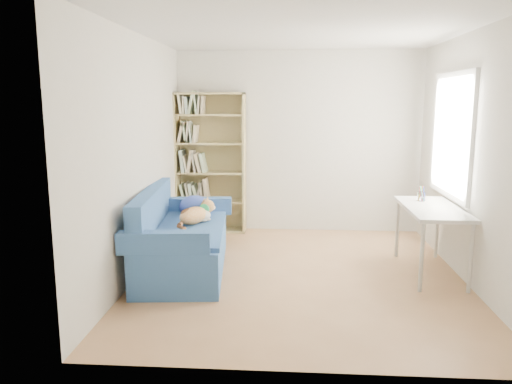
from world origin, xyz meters
TOP-DOWN VIEW (x-y plane):
  - ground at (0.00, 0.00)m, footprint 4.00×4.00m
  - room_shell at (0.10, 0.03)m, footprint 3.54×4.04m
  - sofa at (-1.33, 0.11)m, footprint 1.05×1.94m
  - bookshelf at (-1.25, 1.83)m, footprint 1.00×0.31m
  - desk at (1.44, 0.18)m, footprint 0.57×1.25m
  - pen_cup at (1.40, 0.51)m, footprint 0.09×0.09m

SIDE VIEW (x-z plane):
  - ground at x=0.00m, z-range 0.00..0.00m
  - sofa at x=-1.33m, z-range -0.11..0.81m
  - desk at x=1.44m, z-range 0.30..1.05m
  - pen_cup at x=1.40m, z-range 0.73..0.91m
  - bookshelf at x=-1.25m, z-range -0.08..1.92m
  - room_shell at x=0.10m, z-range 0.33..2.95m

